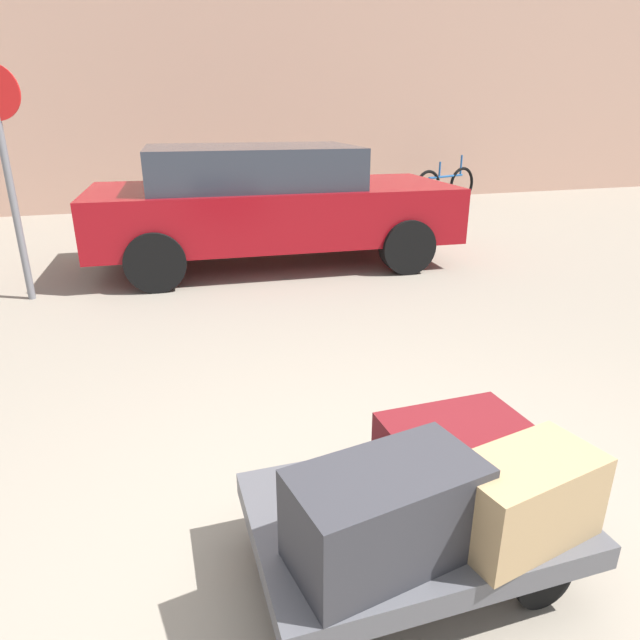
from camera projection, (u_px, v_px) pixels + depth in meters
name	position (u px, v px, depth m)	size (l,w,h in m)	color
ground_plane	(406.00, 573.00, 2.27)	(60.00, 60.00, 0.00)	gray
luggage_cart	(410.00, 521.00, 2.18)	(1.24, 0.83, 0.34)	#4C4C51
duffel_bag_tan_front_right	(524.00, 497.00, 1.96)	(0.54, 0.29, 0.32)	#9E7F56
suitcase_maroon_stacked_top	(456.00, 448.00, 2.32)	(0.60, 0.41, 0.23)	maroon
duffel_bag_charcoal_rear_right	(386.00, 513.00, 1.86)	(0.65, 0.34, 0.35)	#2D2D33
parked_car	(269.00, 202.00, 6.68)	(4.39, 2.11, 1.42)	maroon
bicycle_leaning	(445.00, 186.00, 11.23)	(1.68, 0.65, 0.96)	black
bollard_kerb_near	(368.00, 200.00, 9.92)	(0.25, 0.25, 0.59)	#72665B
bollard_kerb_mid	(434.00, 197.00, 10.29)	(0.25, 0.25, 0.59)	#72665B
no_parking_sign	(5.00, 159.00, 5.13)	(0.49, 0.14, 2.21)	slate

